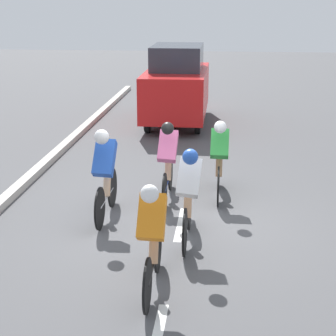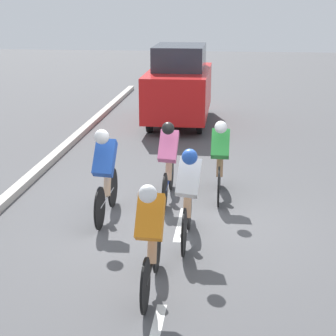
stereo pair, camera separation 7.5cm
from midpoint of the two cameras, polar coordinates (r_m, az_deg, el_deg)
ground_plane at (r=9.16m, az=1.08°, el=-5.71°), size 60.00×60.00×0.00m
lane_stripe_mid at (r=9.15m, az=1.08°, el=-5.72°), size 0.12×1.40×0.01m
lane_stripe_far at (r=12.16m, az=2.36°, el=0.10°), size 0.12×1.40×0.01m
cyclist_blue at (r=9.14m, az=-6.65°, el=-0.32°), size 0.35×1.70×1.58m
cyclist_white at (r=8.19m, az=1.82°, el=-2.55°), size 0.38×1.67×1.53m
cyclist_orange at (r=6.83m, az=-1.94°, el=-6.79°), size 0.33×1.69×1.50m
cyclist_pink at (r=9.96m, az=-0.24°, el=1.00°), size 0.35×1.68×1.50m
cyclist_green at (r=10.13m, az=5.03°, el=1.11°), size 0.33×1.66×1.49m
support_car at (r=16.26m, az=0.76°, el=8.41°), size 1.70×3.89×2.22m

